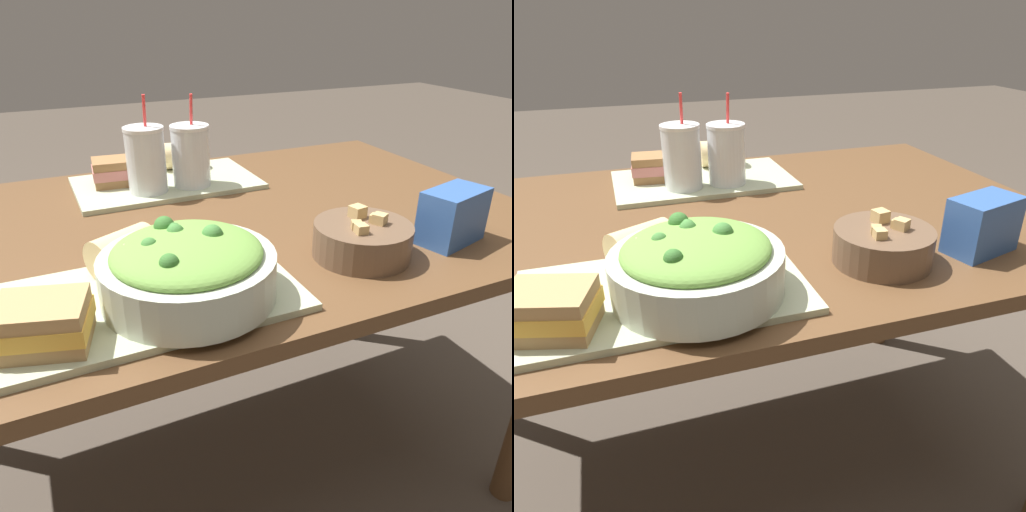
% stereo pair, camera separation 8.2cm
% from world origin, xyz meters
% --- Properties ---
extents(ground_plane, '(12.00, 12.00, 0.00)m').
position_xyz_m(ground_plane, '(0.00, 0.00, 0.00)').
color(ground_plane, '#4C4238').
extents(dining_table, '(1.45, 0.92, 0.75)m').
position_xyz_m(dining_table, '(0.00, 0.00, 0.65)').
color(dining_table, brown).
rests_on(dining_table, ground_plane).
extents(tray_near, '(0.45, 0.27, 0.01)m').
position_xyz_m(tray_near, '(-0.18, -0.27, 0.75)').
color(tray_near, '#B2BC99').
rests_on(tray_near, dining_table).
extents(tray_far, '(0.45, 0.27, 0.01)m').
position_xyz_m(tray_far, '(-0.00, 0.26, 0.75)').
color(tray_far, '#B2BC99').
rests_on(tray_far, dining_table).
extents(salad_bowl, '(0.27, 0.27, 0.11)m').
position_xyz_m(salad_bowl, '(-0.12, -0.30, 0.81)').
color(salad_bowl, beige).
rests_on(salad_bowl, tray_near).
extents(soup_bowl, '(0.18, 0.18, 0.08)m').
position_xyz_m(soup_bowl, '(0.21, -0.28, 0.78)').
color(soup_bowl, brown).
rests_on(soup_bowl, dining_table).
extents(sandwich_near, '(0.14, 0.12, 0.06)m').
position_xyz_m(sandwich_near, '(-0.33, -0.34, 0.79)').
color(sandwich_near, tan).
rests_on(sandwich_near, tray_near).
extents(baguette_near, '(0.13, 0.11, 0.07)m').
position_xyz_m(baguette_near, '(-0.19, -0.18, 0.79)').
color(baguette_near, '#DBBC84').
rests_on(baguette_near, tray_near).
extents(sandwich_far, '(0.12, 0.10, 0.06)m').
position_xyz_m(sandwich_far, '(-0.12, 0.29, 0.79)').
color(sandwich_far, olive).
rests_on(sandwich_far, tray_far).
extents(baguette_far, '(0.11, 0.08, 0.07)m').
position_xyz_m(baguette_far, '(0.07, 0.36, 0.79)').
color(baguette_far, '#DBBC84').
rests_on(baguette_far, tray_far).
extents(drink_cup_dark, '(0.09, 0.09, 0.23)m').
position_xyz_m(drink_cup_dark, '(-0.06, 0.20, 0.83)').
color(drink_cup_dark, silver).
rests_on(drink_cup_dark, tray_far).
extents(drink_cup_red, '(0.09, 0.09, 0.22)m').
position_xyz_m(drink_cup_red, '(0.05, 0.20, 0.83)').
color(drink_cup_red, silver).
rests_on(drink_cup_red, tray_far).
extents(chip_bag, '(0.15, 0.11, 0.10)m').
position_xyz_m(chip_bag, '(0.41, -0.30, 0.80)').
color(chip_bag, '#335BA3').
rests_on(chip_bag, dining_table).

